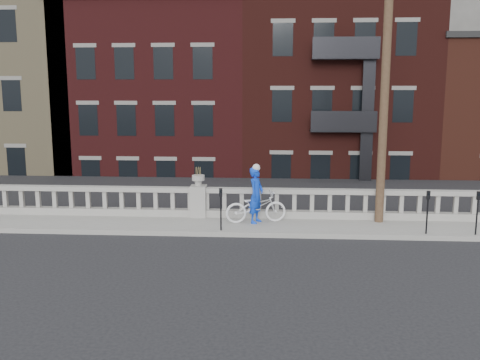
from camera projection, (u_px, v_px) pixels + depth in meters
name	position (u px, v px, depth m)	size (l,w,h in m)	color
ground	(179.00, 255.00, 14.98)	(120.00, 120.00, 0.00)	black
sidewalk	(195.00, 225.00, 17.92)	(32.00, 2.20, 0.15)	gray
balustrade	(199.00, 203.00, 18.76)	(28.00, 0.34, 1.03)	gray
planter_pedestal	(199.00, 197.00, 18.72)	(0.55, 0.55, 1.76)	gray
lower_level	(245.00, 116.00, 37.15)	(80.00, 44.00, 20.80)	#605E59
utility_pole	(386.00, 69.00, 17.23)	(1.60, 0.28, 10.00)	#422D1E
parking_meter_b	(221.00, 204.00, 16.87)	(0.10, 0.09, 1.36)	black
parking_meter_c	(428.00, 207.00, 16.46)	(0.10, 0.09, 1.36)	black
parking_meter_d	(477.00, 208.00, 16.36)	(0.10, 0.09, 1.36)	black
bicycle	(256.00, 207.00, 17.93)	(0.71, 2.05, 1.08)	white
cyclist	(256.00, 195.00, 17.83)	(0.69, 0.45, 1.88)	blue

